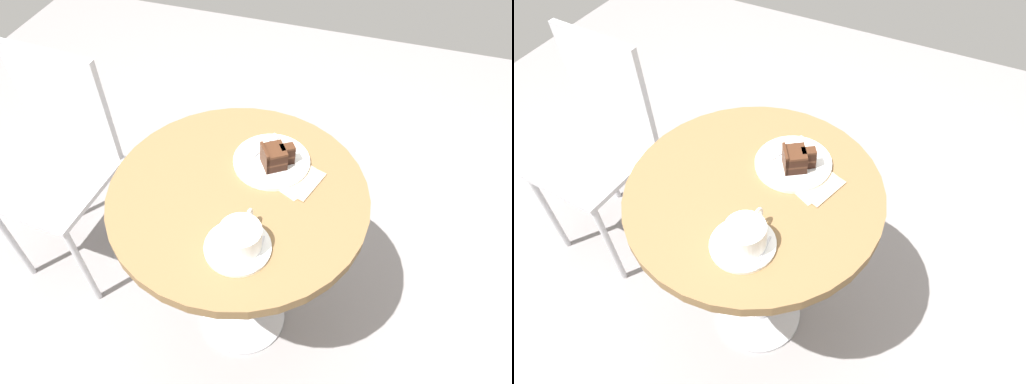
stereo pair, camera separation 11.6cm
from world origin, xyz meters
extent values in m
cube|color=gray|center=(0.00, 0.00, -0.01)|extent=(4.40, 4.40, 0.01)
cylinder|color=brown|center=(0.00, 0.00, 0.72)|extent=(0.70, 0.70, 0.03)
cylinder|color=silver|center=(0.00, 0.00, 0.36)|extent=(0.07, 0.07, 0.69)
cylinder|color=silver|center=(0.00, 0.00, 0.01)|extent=(0.32, 0.32, 0.02)
cylinder|color=white|center=(-0.17, -0.06, 0.75)|extent=(0.16, 0.16, 0.01)
cylinder|color=white|center=(-0.17, -0.07, 0.78)|extent=(0.10, 0.10, 0.07)
cylinder|color=beige|center=(-0.17, -0.07, 0.82)|extent=(0.09, 0.09, 0.00)
torus|color=white|center=(-0.11, -0.07, 0.78)|extent=(0.05, 0.01, 0.05)
cube|color=silver|center=(-0.17, -0.11, 0.75)|extent=(0.08, 0.01, 0.00)
ellipsoid|color=silver|center=(-0.22, -0.12, 0.75)|extent=(0.02, 0.02, 0.00)
cylinder|color=white|center=(0.13, -0.06, 0.75)|extent=(0.22, 0.22, 0.01)
cube|color=black|center=(0.11, -0.07, 0.77)|extent=(0.09, 0.08, 0.02)
cube|color=black|center=(0.13, -0.10, 0.77)|extent=(0.05, 0.05, 0.02)
cube|color=#422314|center=(0.11, -0.07, 0.78)|extent=(0.09, 0.08, 0.01)
cube|color=#422314|center=(0.13, -0.10, 0.78)|extent=(0.05, 0.05, 0.01)
cube|color=black|center=(0.11, -0.07, 0.80)|extent=(0.09, 0.08, 0.02)
cube|color=black|center=(0.13, -0.10, 0.80)|extent=(0.05, 0.05, 0.02)
cube|color=#422314|center=(0.11, -0.07, 0.81)|extent=(0.09, 0.08, 0.01)
cube|color=#422314|center=(0.13, -0.10, 0.81)|extent=(0.05, 0.05, 0.01)
cube|color=#422314|center=(0.10, -0.04, 0.79)|extent=(0.06, 0.04, 0.07)
cube|color=silver|center=(0.15, -0.01, 0.76)|extent=(0.11, 0.05, 0.00)
cube|color=silver|center=(0.21, -0.04, 0.76)|extent=(0.04, 0.03, 0.00)
cube|color=tan|center=(0.10, -0.12, 0.74)|extent=(0.18, 0.18, 0.00)
cube|color=tan|center=(0.09, -0.14, 0.74)|extent=(0.15, 0.15, 0.00)
cylinder|color=#BCBCC1|center=(-0.08, 0.90, 0.23)|extent=(0.02, 0.02, 0.46)
cylinder|color=#BCBCC1|center=(-0.10, 0.58, 0.23)|extent=(0.02, 0.02, 0.46)
cylinder|color=#BCBCC1|center=(0.24, 0.88, 0.23)|extent=(0.02, 0.02, 0.46)
cylinder|color=#BCBCC1|center=(0.22, 0.56, 0.23)|extent=(0.02, 0.02, 0.46)
cube|color=#BCBCC1|center=(0.07, 0.73, 0.47)|extent=(0.40, 0.40, 0.02)
cube|color=#BCBCC1|center=(0.25, 0.72, 0.68)|extent=(0.05, 0.36, 0.41)
camera|label=1|loc=(-0.75, -0.29, 1.66)|focal=32.00mm
camera|label=2|loc=(-0.71, -0.40, 1.66)|focal=32.00mm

